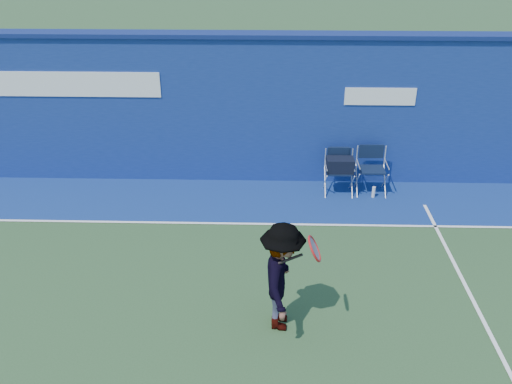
{
  "coord_description": "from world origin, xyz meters",
  "views": [
    {
      "loc": [
        1.42,
        -5.39,
        5.24
      ],
      "look_at": [
        1.21,
        2.6,
        1.0
      ],
      "focal_mm": 38.0,
      "sensor_mm": 36.0,
      "label": 1
    }
  ],
  "objects_px": {
    "directors_chair_right": "(371,179)",
    "tennis_player": "(282,277)",
    "directors_chair_left": "(339,176)",
    "water_bottle": "(374,192)"
  },
  "relations": [
    {
      "from": "directors_chair_right",
      "to": "tennis_player",
      "type": "xyz_separation_m",
      "value": [
        -1.89,
        -4.04,
        0.51
      ]
    },
    {
      "from": "directors_chair_left",
      "to": "directors_chair_right",
      "type": "height_order",
      "value": "directors_chair_right"
    },
    {
      "from": "directors_chair_left",
      "to": "directors_chair_right",
      "type": "xyz_separation_m",
      "value": [
        0.66,
        0.05,
        -0.09
      ]
    },
    {
      "from": "directors_chair_right",
      "to": "water_bottle",
      "type": "xyz_separation_m",
      "value": [
        0.04,
        -0.23,
        -0.18
      ]
    },
    {
      "from": "directors_chair_left",
      "to": "tennis_player",
      "type": "xyz_separation_m",
      "value": [
        -1.23,
        -3.98,
        0.42
      ]
    },
    {
      "from": "directors_chair_right",
      "to": "tennis_player",
      "type": "bearing_deg",
      "value": -115.05
    },
    {
      "from": "tennis_player",
      "to": "directors_chair_left",
      "type": "bearing_deg",
      "value": 72.9
    },
    {
      "from": "directors_chair_left",
      "to": "water_bottle",
      "type": "height_order",
      "value": "directors_chair_left"
    },
    {
      "from": "directors_chair_right",
      "to": "water_bottle",
      "type": "bearing_deg",
      "value": -81.16
    },
    {
      "from": "directors_chair_left",
      "to": "water_bottle",
      "type": "distance_m",
      "value": 0.77
    }
  ]
}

